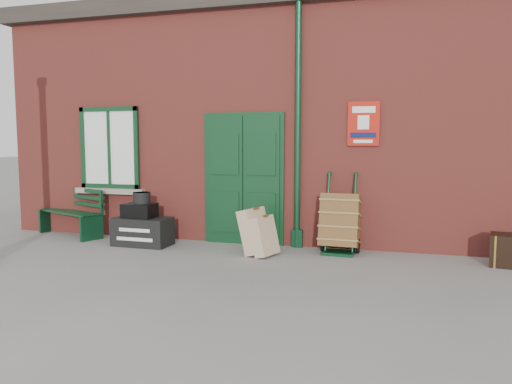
% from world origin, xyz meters
% --- Properties ---
extents(ground, '(80.00, 80.00, 0.00)m').
position_xyz_m(ground, '(0.00, 0.00, 0.00)').
color(ground, gray).
rests_on(ground, ground).
extents(station_building, '(10.30, 4.30, 4.36)m').
position_xyz_m(station_building, '(-0.00, 3.49, 2.16)').
color(station_building, '#9E3C33').
rests_on(station_building, ground).
extents(bench, '(1.55, 1.01, 0.92)m').
position_xyz_m(bench, '(-3.63, 1.31, 0.46)').
color(bench, '#0D3219').
rests_on(bench, ground).
extents(houdini_trunk, '(0.97, 0.55, 0.48)m').
position_xyz_m(houdini_trunk, '(-1.91, 0.84, 0.24)').
color(houdini_trunk, black).
rests_on(houdini_trunk, ground).
extents(strongbox, '(0.53, 0.40, 0.24)m').
position_xyz_m(strongbox, '(-1.96, 0.84, 0.60)').
color(strongbox, black).
rests_on(strongbox, houdini_trunk).
extents(hatbox, '(0.29, 0.29, 0.19)m').
position_xyz_m(hatbox, '(-1.93, 0.87, 0.81)').
color(hatbox, black).
rests_on(hatbox, strongbox).
extents(suitcase_back, '(0.52, 0.60, 0.74)m').
position_xyz_m(suitcase_back, '(0.11, 0.75, 0.37)').
color(suitcase_back, tan).
rests_on(suitcase_back, ground).
extents(suitcase_front, '(0.45, 0.53, 0.63)m').
position_xyz_m(suitcase_front, '(0.29, 0.65, 0.32)').
color(suitcase_front, tan).
rests_on(suitcase_front, ground).
extents(porter_trolley, '(0.62, 0.67, 1.25)m').
position_xyz_m(porter_trolley, '(1.39, 1.23, 0.48)').
color(porter_trolley, '#0D361E').
rests_on(porter_trolley, ground).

